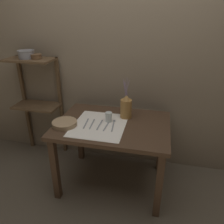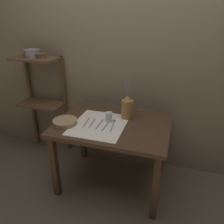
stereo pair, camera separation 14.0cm
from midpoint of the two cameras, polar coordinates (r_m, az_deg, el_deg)
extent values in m
plane|color=brown|center=(2.55, -1.49, -17.61)|extent=(12.00, 12.00, 0.00)
cube|color=#7A6B56|center=(2.44, 1.22, 12.44)|extent=(7.00, 0.06, 2.40)
cube|color=#422D1E|center=(2.14, -1.69, -3.45)|extent=(1.10, 0.80, 0.04)
cube|color=#422D1E|center=(2.24, -16.41, -14.23)|extent=(0.06, 0.06, 0.69)
cube|color=#422D1E|center=(2.02, 10.12, -18.53)|extent=(0.06, 0.06, 0.69)
cube|color=#422D1E|center=(2.74, -9.78, -5.78)|extent=(0.06, 0.06, 0.69)
cube|color=#422D1E|center=(2.56, 11.11, -8.24)|extent=(0.06, 0.06, 0.69)
cube|color=brown|center=(2.65, -22.16, 12.55)|extent=(0.53, 0.30, 0.02)
cube|color=brown|center=(2.80, -20.38, 1.52)|extent=(0.53, 0.30, 0.02)
cube|color=brown|center=(3.06, -22.88, 1.76)|extent=(0.04, 0.04, 1.25)
cube|color=brown|center=(2.80, -14.52, 0.97)|extent=(0.04, 0.04, 1.25)
cube|color=white|center=(2.10, -5.23, -3.42)|extent=(0.50, 0.56, 0.00)
cylinder|color=olive|center=(2.21, 1.87, 0.82)|extent=(0.11, 0.11, 0.19)
cone|color=olive|center=(2.16, 1.92, 3.75)|extent=(0.09, 0.09, 0.05)
cylinder|color=slate|center=(2.14, 2.04, 6.68)|extent=(0.01, 0.01, 0.18)
cylinder|color=slate|center=(2.12, 1.67, 6.03)|extent=(0.03, 0.01, 0.13)
cylinder|color=slate|center=(2.13, 1.84, 6.36)|extent=(0.03, 0.01, 0.16)
cylinder|color=slate|center=(2.14, 1.51, 6.50)|extent=(0.04, 0.03, 0.15)
cylinder|color=slate|center=(2.11, 2.06, 6.18)|extent=(0.04, 0.04, 0.15)
cylinder|color=slate|center=(2.11, 1.40, 6.13)|extent=(0.03, 0.03, 0.15)
cylinder|color=#9E7F5B|center=(2.14, -14.11, -2.95)|extent=(0.23, 0.23, 0.04)
cylinder|color=silver|center=(2.14, -2.75, -1.31)|extent=(0.06, 0.06, 0.09)
cube|color=gray|center=(2.14, -8.68, -3.00)|extent=(0.03, 0.21, 0.00)
cube|color=gray|center=(2.12, -7.11, -3.14)|extent=(0.03, 0.21, 0.00)
cube|color=gray|center=(2.10, -5.13, -3.35)|extent=(0.01, 0.21, 0.00)
cube|color=gray|center=(2.08, -3.39, -3.67)|extent=(0.02, 0.21, 0.00)
sphere|color=gray|center=(2.16, -2.53, -2.36)|extent=(0.02, 0.02, 0.02)
cube|color=gray|center=(2.07, -1.68, -3.76)|extent=(0.03, 0.21, 0.00)
sphere|color=gray|center=(2.16, -1.30, -2.40)|extent=(0.02, 0.02, 0.02)
cylinder|color=gray|center=(2.66, -22.95, 13.69)|extent=(0.17, 0.17, 0.09)
cylinder|color=gray|center=(2.65, -23.09, 14.53)|extent=(0.18, 0.18, 0.01)
cylinder|color=brown|center=(2.59, -20.70, 13.40)|extent=(0.11, 0.11, 0.05)
cylinder|color=brown|center=(2.59, -20.77, 13.86)|extent=(0.12, 0.12, 0.01)
camera|label=1|loc=(0.07, -91.92, -0.89)|focal=35.00mm
camera|label=2|loc=(0.07, 88.08, 0.89)|focal=35.00mm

